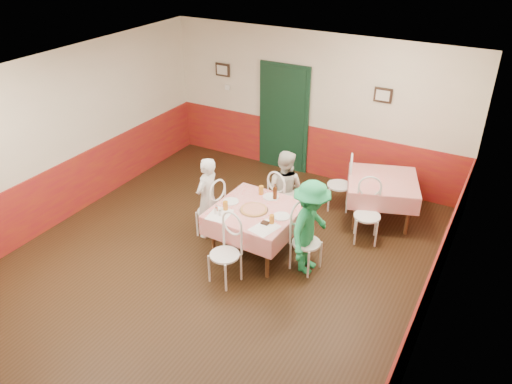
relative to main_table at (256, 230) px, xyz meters
The scene contains 37 objects.
floor 0.80m from the main_table, 119.47° to the right, with size 7.00×7.00×0.00m, color black.
ceiling 2.53m from the main_table, 119.47° to the right, with size 7.00×7.00×0.00m, color white.
back_wall 3.08m from the main_table, 96.84° to the left, with size 6.00×0.10×2.80m, color beige.
left_wall 3.55m from the main_table, 169.62° to the right, with size 0.10×7.00×2.80m, color beige.
right_wall 2.91m from the main_table, 13.01° to the right, with size 0.10×7.00×2.80m, color beige.
wainscot_back 2.90m from the main_table, 96.88° to the left, with size 6.00×0.03×1.00m, color maroon.
wainscot_left 3.39m from the main_table, 169.57° to the right, with size 0.03×7.00×1.00m, color maroon.
wainscot_right 2.71m from the main_table, 13.08° to the right, with size 0.03×7.00×1.00m, color maroon.
door 3.07m from the main_table, 108.45° to the left, with size 0.96×0.06×2.10m, color black.
picture_left 3.97m from the main_table, 129.59° to the left, with size 0.32×0.03×0.26m, color black.
picture_right 3.34m from the main_table, 71.42° to the left, with size 0.32×0.03×0.26m, color black.
thermostat 3.79m from the main_table, 128.37° to the left, with size 0.10×0.03×0.10m, color white.
main_table is the anchor object (origin of this frame).
second_table 2.32m from the main_table, 53.12° to the left, with size 1.12×1.12×0.77m, color red.
chair_left 0.85m from the main_table, behind, with size 0.42×0.42×0.90m, color white, non-canonical shape.
chair_right 0.85m from the main_table, ahead, with size 0.42×0.42×0.90m, color white, non-canonical shape.
chair_far 0.85m from the main_table, 88.05° to the left, with size 0.42×0.42×0.90m, color white, non-canonical shape.
chair_near 0.85m from the main_table, 91.95° to the right, with size 0.42×0.42×0.90m, color white, non-canonical shape.
chair_second_a 1.96m from the main_table, 70.95° to the left, with size 0.42×0.42×0.90m, color white, non-canonical shape.
chair_second_b 1.78m from the main_table, 38.43° to the left, with size 0.42×0.42×0.90m, color white, non-canonical shape.
pizza 0.40m from the main_table, 100.72° to the right, with size 0.40×0.40×0.03m, color #B74723.
plate_left 0.59m from the main_table, behind, with size 0.25×0.25×0.01m, color white.
plate_right 0.58m from the main_table, ahead, with size 0.25×0.25×0.01m, color white.
plate_far 0.58m from the main_table, 85.67° to the left, with size 0.25×0.25×0.01m, color white.
glass_a 0.64m from the main_table, 148.55° to the right, with size 0.08×0.08×0.14m, color #BF7219.
glass_b 0.64m from the main_table, 31.12° to the right, with size 0.07×0.07×0.13m, color #BF7219.
glass_c 0.65m from the main_table, 109.01° to the left, with size 0.08×0.08×0.14m, color #BF7219.
beer_bottle 0.65m from the main_table, 73.83° to the left, with size 0.07×0.07×0.24m, color #381C0A.
shaker_a 0.75m from the main_table, 137.38° to the right, with size 0.04×0.04×0.09m, color silver.
shaker_b 0.71m from the main_table, 130.50° to the right, with size 0.04×0.04×0.09m, color silver.
shaker_c 0.73m from the main_table, 145.54° to the right, with size 0.04×0.04×0.09m, color #B23319.
menu_left 0.68m from the main_table, 134.34° to the right, with size 0.30×0.40×0.00m, color white.
menu_right 0.66m from the main_table, 47.58° to the right, with size 0.30×0.40×0.00m, color white.
wallet 0.58m from the main_table, 43.09° to the right, with size 0.11×0.09×0.02m, color black.
diner_left 0.95m from the main_table, behind, with size 0.50×0.33×1.37m, color gray.
diner_far 0.95m from the main_table, 88.05° to the left, with size 0.66×0.51×1.35m, color gray.
diner_right 0.97m from the main_table, ahead, with size 0.94×0.54×1.46m, color gray.
Camera 1 is at (3.43, -4.95, 4.62)m, focal length 35.00 mm.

